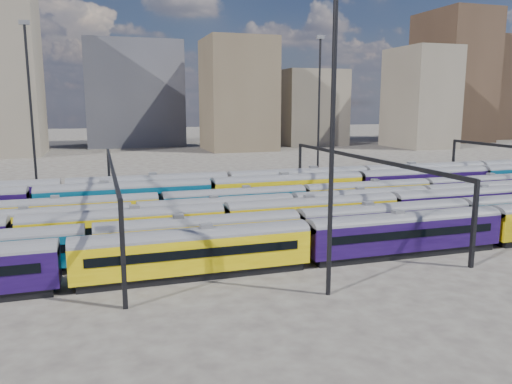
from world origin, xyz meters
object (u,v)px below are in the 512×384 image
object	(u,v)px
rake_1	(200,232)
rake_2	(125,224)
rake_0	(307,237)
mast_2	(333,111)

from	to	relation	value
rake_1	rake_2	xyz separation A→B (m)	(-6.60, 5.00, 0.07)
rake_0	rake_2	bearing A→B (deg)	146.92
rake_2	rake_0	bearing A→B (deg)	-33.08
rake_1	rake_2	world-z (taller)	rake_2
rake_0	mast_2	size ratio (longest dim) A/B	4.78
rake_0	mast_2	xyz separation A→B (m)	(-1.19, -7.00, 11.33)
rake_0	mast_2	bearing A→B (deg)	-99.68
rake_0	rake_1	size ratio (longest dim) A/B	1.24
rake_1	mast_2	bearing A→B (deg)	-57.79
rake_1	mast_2	distance (m)	18.21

